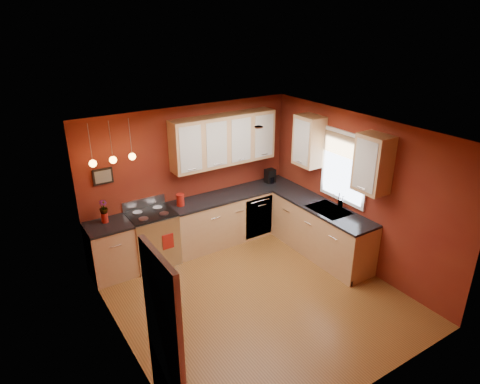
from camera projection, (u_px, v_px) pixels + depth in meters
floor at (256, 297)px, 6.59m from camera, size 4.20×4.20×0.00m
ceiling at (259, 133)px, 5.56m from camera, size 4.00×4.20×0.02m
wall_back at (191, 177)px, 7.70m from camera, size 4.00×0.02×2.60m
wall_front at (373, 300)px, 4.45m from camera, size 4.00×0.02×2.60m
wall_left at (120, 264)px, 5.08m from camera, size 0.02×4.20×2.60m
wall_right at (357, 192)px, 7.07m from camera, size 0.02×4.20×2.60m
base_cabinets_back_left at (111, 251)px, 6.98m from camera, size 0.70×0.60×0.90m
base_cabinets_back_right at (234, 216)px, 8.16m from camera, size 2.54×0.60×0.90m
base_cabinets_right at (321, 231)px, 7.60m from camera, size 0.60×2.10×0.90m
counter_back_left at (108, 226)px, 6.79m from camera, size 0.70×0.62×0.04m
counter_back_right at (234, 194)px, 7.98m from camera, size 2.54×0.62×0.04m
counter_right at (323, 207)px, 7.42m from camera, size 0.62×2.10×0.04m
gas_range at (153, 238)px, 7.33m from camera, size 0.76×0.64×1.11m
dishwasher_front at (259, 217)px, 8.12m from camera, size 0.60×0.02×0.80m
sink at (329, 211)px, 7.31m from camera, size 0.50×0.70×0.33m
window at (345, 165)px, 7.14m from camera, size 0.06×1.02×1.22m
door_left_wall at (165, 341)px, 4.27m from camera, size 0.12×0.82×2.05m
upper_cabinets_back at (224, 140)px, 7.61m from camera, size 2.00×0.35×0.90m
upper_cabinets_right at (338, 151)px, 6.98m from camera, size 0.35×1.95×0.90m
wall_picture at (103, 176)px, 6.77m from camera, size 0.32×0.03×0.26m
pendant_lights at (113, 159)px, 6.43m from camera, size 0.71×0.11×0.66m
red_canister at (180, 200)px, 7.41m from camera, size 0.14×0.14×0.21m
red_vase at (105, 218)px, 6.83m from camera, size 0.10×0.10×0.16m
flowers at (103, 207)px, 6.76m from camera, size 0.17×0.17×0.23m
coffee_maker at (270, 176)px, 8.40m from camera, size 0.19×0.19×0.27m
soap_pump at (343, 202)px, 7.33m from camera, size 0.11×0.11×0.22m
dish_towel at (168, 242)px, 7.13m from camera, size 0.20×0.01×0.27m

